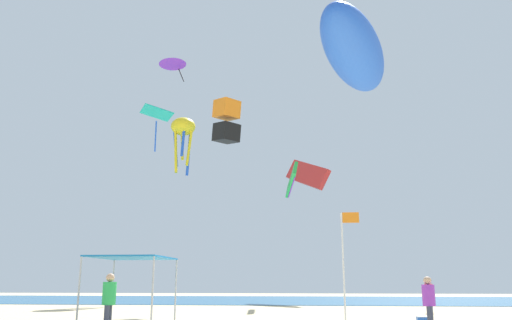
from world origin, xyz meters
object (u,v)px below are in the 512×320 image
banner_flag (345,260)px  kite_parafoil_green (292,181)px  kite_octopus_yellow (183,129)px  person_leftmost (429,293)px  kite_diamond_teal (157,115)px  person_central (109,297)px  kite_parafoil_red (307,175)px  kite_delta_purple (173,62)px  person_near_tent (429,299)px  kite_inflatable_blue (354,51)px  canopy_tent (132,260)px  kite_box_orange (227,121)px

banner_flag → kite_parafoil_green: bearing=96.6°
kite_octopus_yellow → kite_parafoil_green: kite_octopus_yellow is taller
person_leftmost → kite_diamond_teal: kite_diamond_teal is taller
person_leftmost → person_central: 17.70m
kite_parafoil_red → kite_delta_purple: (-13.43, 0.60, 12.18)m
kite_parafoil_red → kite_diamond_teal: size_ratio=2.39×
person_central → kite_diamond_teal: (-1.19, 7.97, 9.11)m
kite_diamond_teal → kite_parafoil_green: kite_diamond_teal is taller
person_near_tent → kite_parafoil_green: 20.99m
kite_diamond_teal → kite_inflatable_blue: bearing=44.8°
person_central → kite_delta_purple: size_ratio=0.49×
kite_delta_purple → canopy_tent: bearing=45.2°
kite_parafoil_green → person_near_tent: bearing=-177.1°
kite_diamond_teal → kite_delta_purple: (-5.50, 21.87, 13.25)m
kite_parafoil_red → kite_diamond_teal: bearing=-51.4°
canopy_tent → person_central: bearing=-84.6°
person_near_tent → kite_delta_purple: bearing=35.9°
kite_box_orange → person_leftmost: bearing=-61.7°
canopy_tent → kite_parafoil_green: 19.34m
kite_octopus_yellow → canopy_tent: bearing=173.9°
kite_parafoil_green → banner_flag: bearing=174.3°
person_central → kite_delta_purple: (-6.69, 29.84, 22.36)m
canopy_tent → kite_box_orange: 15.33m
person_central → kite_box_orange: (1.46, 14.73, 10.88)m
banner_flag → kite_octopus_yellow: bearing=115.5°
kite_diamond_teal → kite_delta_purple: 26.16m
canopy_tent → person_central: size_ratio=1.75×
person_central → kite_inflatable_blue: 14.93m
person_near_tent → kite_box_orange: 19.58m
banner_flag → kite_octopus_yellow: size_ratio=0.75×
person_central → banner_flag: bearing=-94.4°
person_near_tent → person_leftmost: 10.87m
person_central → banner_flag: banner_flag is taller
kite_box_orange → kite_delta_purple: size_ratio=0.77×
person_near_tent → kite_diamond_teal: size_ratio=0.77×
kite_delta_purple → kite_parafoil_red: bearing=119.3°
kite_diamond_teal → kite_octopus_yellow: size_ratio=0.44×
person_central → kite_inflatable_blue: (8.98, 4.97, 10.85)m
kite_diamond_teal → kite_box_orange: 7.48m
kite_octopus_yellow → kite_delta_purple: 9.74m
canopy_tent → kite_diamond_teal: (-0.92, 5.10, 7.79)m
person_leftmost → kite_inflatable_blue: 13.58m
canopy_tent → person_leftmost: bearing=34.4°
kite_box_orange → person_near_tent: bearing=-103.8°
kite_parafoil_red → kite_inflatable_blue: size_ratio=0.63×
person_leftmost → kite_parafoil_green: kite_parafoil_green is taller
person_central → kite_parafoil_green: (5.55, 20.12, 7.84)m
kite_parafoil_red → kite_octopus_yellow: bearing=-103.5°
kite_octopus_yellow → kite_inflatable_blue: kite_octopus_yellow is taller
kite_diamond_teal → kite_inflatable_blue: size_ratio=0.26×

